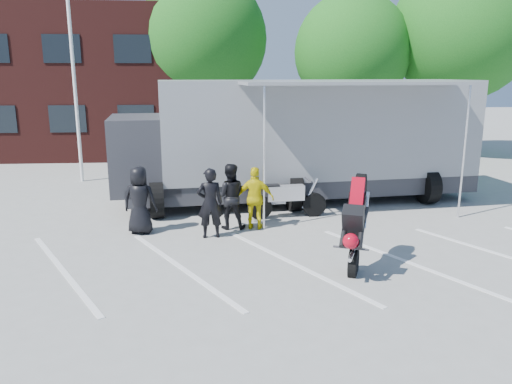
{
  "coord_description": "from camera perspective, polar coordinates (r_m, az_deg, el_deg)",
  "views": [
    {
      "loc": [
        -1.39,
        -8.86,
        3.94
      ],
      "look_at": [
        -0.53,
        2.24,
        1.3
      ],
      "focal_mm": 35.0,
      "sensor_mm": 36.0,
      "label": 1
    }
  ],
  "objects": [
    {
      "name": "ground",
      "position": [
        9.8,
        4.16,
        -10.41
      ],
      "size": [
        100.0,
        100.0,
        0.0
      ],
      "primitive_type": "plane",
      "color": "#9A9A95",
      "rests_on": "ground"
    },
    {
      "name": "parking_bay_lines",
      "position": [
        10.71,
        3.36,
        -8.24
      ],
      "size": [
        18.09,
        13.33,
        0.01
      ],
      "primitive_type": "cube",
      "rotation": [
        0.0,
        0.0,
        0.52
      ],
      "color": "white",
      "rests_on": "ground"
    },
    {
      "name": "office_building",
      "position": [
        28.21,
        -22.69,
        11.44
      ],
      "size": [
        18.0,
        8.0,
        7.0
      ],
      "primitive_type": "cube",
      "color": "#411715",
      "rests_on": "ground"
    },
    {
      "name": "flagpole",
      "position": [
        19.51,
        -19.63,
        15.87
      ],
      "size": [
        1.61,
        0.12,
        8.0
      ],
      "color": "white",
      "rests_on": "ground"
    },
    {
      "name": "tree_left",
      "position": [
        24.92,
        -6.11,
        17.01
      ],
      "size": [
        6.12,
        6.12,
        8.64
      ],
      "color": "#382314",
      "rests_on": "ground"
    },
    {
      "name": "tree_mid",
      "position": [
        24.72,
        10.93,
        15.44
      ],
      "size": [
        5.44,
        5.44,
        7.68
      ],
      "color": "#382314",
      "rests_on": "ground"
    },
    {
      "name": "tree_right",
      "position": [
        26.06,
        22.47,
        16.64
      ],
      "size": [
        6.46,
        6.46,
        9.12
      ],
      "color": "#382314",
      "rests_on": "ground"
    },
    {
      "name": "transporter_truck",
      "position": [
        16.05,
        5.14,
        -0.93
      ],
      "size": [
        12.4,
        7.03,
        3.76
      ],
      "primitive_type": null,
      "rotation": [
        0.0,
        0.0,
        0.12
      ],
      "color": "gray",
      "rests_on": "ground"
    },
    {
      "name": "parked_motorcycle",
      "position": [
        14.09,
        3.57,
        -2.93
      ],
      "size": [
        2.35,
        0.99,
        1.2
      ],
      "primitive_type": null,
      "rotation": [
        0.0,
        0.0,
        1.67
      ],
      "color": "silver",
      "rests_on": "ground"
    },
    {
      "name": "stunt_bike_rider",
      "position": [
        10.99,
        11.44,
        -7.94
      ],
      "size": [
        1.5,
        2.03,
        2.17
      ],
      "primitive_type": null,
      "rotation": [
        0.0,
        0.0,
        -0.39
      ],
      "color": "black",
      "rests_on": "ground"
    },
    {
      "name": "spectator_leather_a",
      "position": [
        12.82,
        -13.15,
        -0.93
      ],
      "size": [
        0.92,
        0.68,
        1.71
      ],
      "primitive_type": "imported",
      "rotation": [
        0.0,
        0.0,
        2.97
      ],
      "color": "black",
      "rests_on": "ground"
    },
    {
      "name": "spectator_leather_b",
      "position": [
        12.21,
        -5.28,
        -1.27
      ],
      "size": [
        0.68,
        0.48,
        1.74
      ],
      "primitive_type": "imported",
      "rotation": [
        0.0,
        0.0,
        3.25
      ],
      "color": "black",
      "rests_on": "ground"
    },
    {
      "name": "spectator_leather_c",
      "position": [
        12.91,
        -3.02,
        -0.5
      ],
      "size": [
        0.87,
        0.7,
        1.71
      ],
      "primitive_type": "imported",
      "rotation": [
        0.0,
        0.0,
        3.08
      ],
      "color": "black",
      "rests_on": "ground"
    },
    {
      "name": "spectator_hivis",
      "position": [
        12.85,
        -0.06,
        -0.73
      ],
      "size": [
        1.02,
        0.58,
        1.63
      ],
      "primitive_type": "imported",
      "rotation": [
        0.0,
        0.0,
        2.94
      ],
      "color": "yellow",
      "rests_on": "ground"
    }
  ]
}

